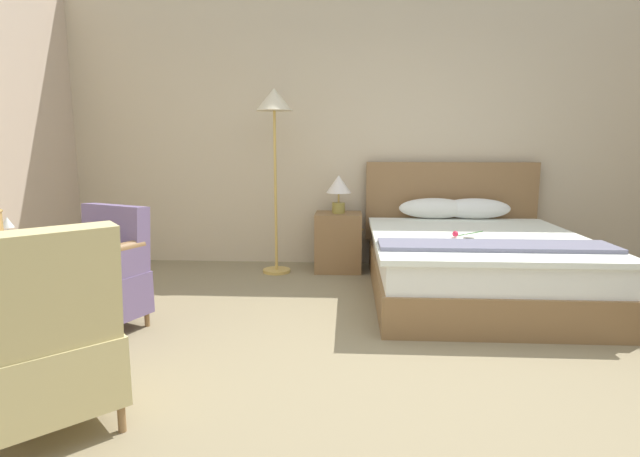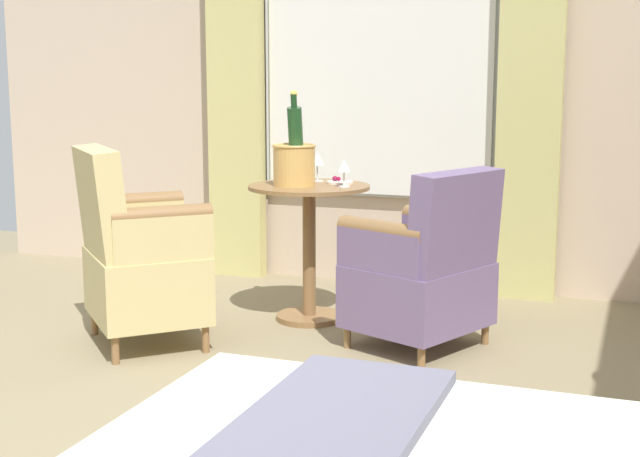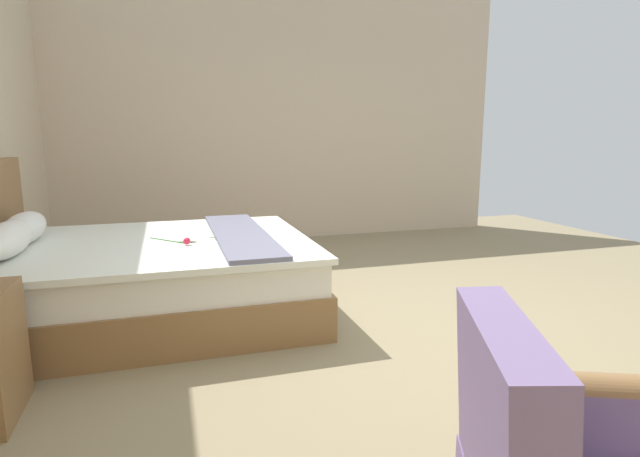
# 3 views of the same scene
# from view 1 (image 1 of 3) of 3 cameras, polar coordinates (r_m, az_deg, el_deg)

# --- Properties ---
(ground_plane) EXTENTS (8.02, 8.02, 0.00)m
(ground_plane) POSITION_cam_1_polar(r_m,az_deg,el_deg) (2.98, 8.29, -16.18)
(ground_plane) COLOR #8C7D5D
(wall_headboard_side) EXTENTS (6.64, 0.12, 3.06)m
(wall_headboard_side) POSITION_cam_1_polar(r_m,az_deg,el_deg) (5.45, 6.14, 12.04)
(wall_headboard_side) COLOR beige
(wall_headboard_side) RESTS_ON ground
(bed) EXTENTS (1.78, 2.16, 1.11)m
(bed) POSITION_cam_1_polar(r_m,az_deg,el_deg) (4.53, 16.95, -3.36)
(bed) COLOR olive
(bed) RESTS_ON ground
(nightstand) EXTENTS (0.50, 0.40, 0.60)m
(nightstand) POSITION_cam_1_polar(r_m,az_deg,el_deg) (5.14, 2.11, -1.54)
(nightstand) COLOR olive
(nightstand) RESTS_ON ground
(bedside_lamp) EXTENTS (0.26, 0.26, 0.38)m
(bedside_lamp) POSITION_cam_1_polar(r_m,az_deg,el_deg) (5.06, 2.14, 4.73)
(bedside_lamp) COLOR olive
(bedside_lamp) RESTS_ON nightstand
(floor_lamp_brass) EXTENTS (0.36, 0.36, 1.83)m
(floor_lamp_brass) POSITION_cam_1_polar(r_m,az_deg,el_deg) (4.99, -5.23, 12.57)
(floor_lamp_brass) COLOR tan
(floor_lamp_brass) RESTS_ON ground
(wine_glass_near_bucket) EXTENTS (0.07, 0.07, 0.14)m
(wine_glass_near_bucket) POSITION_cam_1_polar(r_m,az_deg,el_deg) (3.46, -32.13, 0.48)
(wine_glass_near_bucket) COLOR white
(wine_glass_near_bucket) RESTS_ON side_table_round
(armchair_by_window) EXTENTS (0.75, 0.73, 0.87)m
(armchair_by_window) POSITION_cam_1_polar(r_m,az_deg,el_deg) (3.82, -24.05, -5.08)
(armchair_by_window) COLOR olive
(armchair_by_window) RESTS_ON ground
(armchair_facing_bed) EXTENTS (0.79, 0.79, 0.96)m
(armchair_facing_bed) POSITION_cam_1_polar(r_m,az_deg,el_deg) (2.52, -29.23, -11.58)
(armchair_facing_bed) COLOR olive
(armchair_facing_bed) RESTS_ON ground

